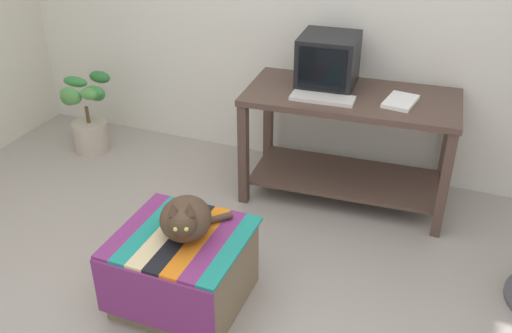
% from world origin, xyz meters
% --- Properties ---
extents(desk, '(1.40, 0.74, 0.76)m').
position_xyz_m(desk, '(0.41, 1.60, 0.52)').
color(desk, '#4C382D').
rests_on(desk, ground_plane).
extents(tv_monitor, '(0.39, 0.41, 0.34)m').
position_xyz_m(tv_monitor, '(0.22, 1.69, 0.93)').
color(tv_monitor, black).
rests_on(tv_monitor, desk).
extents(keyboard, '(0.41, 0.17, 0.02)m').
position_xyz_m(keyboard, '(0.26, 1.44, 0.77)').
color(keyboard, beige).
rests_on(keyboard, desk).
extents(book, '(0.21, 0.28, 0.02)m').
position_xyz_m(book, '(0.73, 1.57, 0.77)').
color(book, white).
rests_on(book, desk).
extents(ottoman_with_blanket, '(0.66, 0.63, 0.42)m').
position_xyz_m(ottoman_with_blanket, '(-0.12, 0.25, 0.21)').
color(ottoman_with_blanket, '#7A664C').
rests_on(ottoman_with_blanket, ground_plane).
extents(cat, '(0.36, 0.42, 0.27)m').
position_xyz_m(cat, '(-0.09, 0.26, 0.53)').
color(cat, '#473323').
rests_on(cat, ottoman_with_blanket).
extents(potted_plant, '(0.41, 0.34, 0.63)m').
position_xyz_m(potted_plant, '(-1.64, 1.53, 0.27)').
color(potted_plant, '#B7A893').
rests_on(potted_plant, ground_plane).
extents(pen, '(0.05, 0.13, 0.01)m').
position_xyz_m(pen, '(0.76, 1.59, 0.77)').
color(pen, '#B7B7BC').
rests_on(pen, desk).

